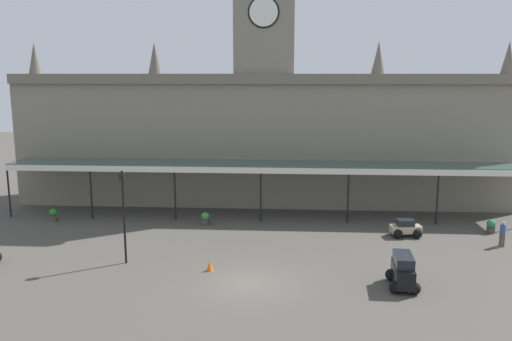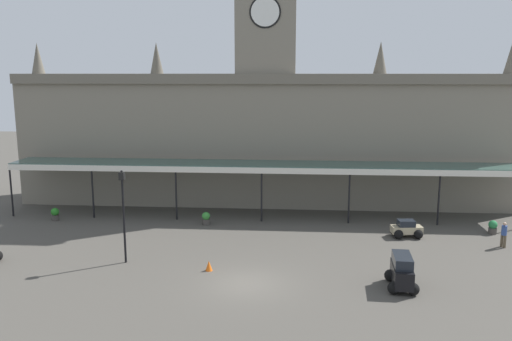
{
  "view_description": "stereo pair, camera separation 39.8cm",
  "coord_description": "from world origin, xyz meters",
  "px_view_note": "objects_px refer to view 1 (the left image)",
  "views": [
    {
      "loc": [
        2.05,
        -26.12,
        11.03
      ],
      "look_at": [
        0.0,
        6.42,
        4.94
      ],
      "focal_mm": 36.68,
      "sensor_mm": 36.0,
      "label": 1
    },
    {
      "loc": [
        2.45,
        -26.09,
        11.03
      ],
      "look_at": [
        0.0,
        6.42,
        4.94
      ],
      "focal_mm": 36.68,
      "sensor_mm": 36.0,
      "label": 2
    }
  ],
  "objects_px": {
    "car_beige_sedan": "(406,229)",
    "victorian_lamppost": "(124,207)",
    "pedestrian_crossing_forecourt": "(503,233)",
    "planter_by_canopy": "(205,218)",
    "planter_near_kerb": "(53,215)",
    "planter_forecourt_centre": "(491,226)",
    "traffic_cone": "(210,266)",
    "car_black_van": "(403,272)"
  },
  "relations": [
    {
      "from": "car_black_van",
      "to": "planter_by_canopy",
      "type": "bearing_deg",
      "value": 138.59
    },
    {
      "from": "car_beige_sedan",
      "to": "planter_near_kerb",
      "type": "bearing_deg",
      "value": 175.17
    },
    {
      "from": "planter_forecourt_centre",
      "to": "planter_by_canopy",
      "type": "distance_m",
      "value": 20.3
    },
    {
      "from": "planter_near_kerb",
      "to": "planter_by_canopy",
      "type": "relative_size",
      "value": 1.0
    },
    {
      "from": "pedestrian_crossing_forecourt",
      "to": "planter_near_kerb",
      "type": "bearing_deg",
      "value": 172.93
    },
    {
      "from": "car_beige_sedan",
      "to": "pedestrian_crossing_forecourt",
      "type": "xyz_separation_m",
      "value": [
        5.76,
        -1.74,
        0.41
      ]
    },
    {
      "from": "victorian_lamppost",
      "to": "planter_by_canopy",
      "type": "relative_size",
      "value": 5.79
    },
    {
      "from": "car_black_van",
      "to": "traffic_cone",
      "type": "height_order",
      "value": "car_black_van"
    },
    {
      "from": "car_black_van",
      "to": "victorian_lamppost",
      "type": "height_order",
      "value": "victorian_lamppost"
    },
    {
      "from": "pedestrian_crossing_forecourt",
      "to": "planter_by_canopy",
      "type": "distance_m",
      "value": 20.24
    },
    {
      "from": "pedestrian_crossing_forecourt",
      "to": "planter_by_canopy",
      "type": "bearing_deg",
      "value": 169.7
    },
    {
      "from": "planter_forecourt_centre",
      "to": "victorian_lamppost",
      "type": "bearing_deg",
      "value": -162.69
    },
    {
      "from": "planter_near_kerb",
      "to": "pedestrian_crossing_forecourt",
      "type": "bearing_deg",
      "value": -7.07
    },
    {
      "from": "car_beige_sedan",
      "to": "car_black_van",
      "type": "height_order",
      "value": "car_black_van"
    },
    {
      "from": "car_beige_sedan",
      "to": "planter_forecourt_centre",
      "type": "distance_m",
      "value": 6.25
    },
    {
      "from": "pedestrian_crossing_forecourt",
      "to": "planter_forecourt_centre",
      "type": "relative_size",
      "value": 1.74
    },
    {
      "from": "pedestrian_crossing_forecourt",
      "to": "planter_forecourt_centre",
      "type": "xyz_separation_m",
      "value": [
        0.38,
        2.9,
        -0.42
      ]
    },
    {
      "from": "traffic_cone",
      "to": "planter_forecourt_centre",
      "type": "relative_size",
      "value": 0.61
    },
    {
      "from": "car_black_van",
      "to": "traffic_cone",
      "type": "distance_m",
      "value": 10.54
    },
    {
      "from": "car_beige_sedan",
      "to": "victorian_lamppost",
      "type": "bearing_deg",
      "value": -160.49
    },
    {
      "from": "planter_forecourt_centre",
      "to": "pedestrian_crossing_forecourt",
      "type": "bearing_deg",
      "value": -97.46
    },
    {
      "from": "pedestrian_crossing_forecourt",
      "to": "car_black_van",
      "type": "bearing_deg",
      "value": -137.89
    },
    {
      "from": "planter_near_kerb",
      "to": "planter_forecourt_centre",
      "type": "bearing_deg",
      "value": -1.82
    },
    {
      "from": "car_beige_sedan",
      "to": "pedestrian_crossing_forecourt",
      "type": "height_order",
      "value": "pedestrian_crossing_forecourt"
    },
    {
      "from": "planter_by_canopy",
      "to": "pedestrian_crossing_forecourt",
      "type": "bearing_deg",
      "value": -10.3
    },
    {
      "from": "car_beige_sedan",
      "to": "pedestrian_crossing_forecourt",
      "type": "bearing_deg",
      "value": -16.75
    },
    {
      "from": "car_beige_sedan",
      "to": "planter_by_canopy",
      "type": "height_order",
      "value": "car_beige_sedan"
    },
    {
      "from": "planter_near_kerb",
      "to": "planter_by_canopy",
      "type": "bearing_deg",
      "value": -1.46
    },
    {
      "from": "pedestrian_crossing_forecourt",
      "to": "car_beige_sedan",
      "type": "bearing_deg",
      "value": 163.25
    },
    {
      "from": "car_beige_sedan",
      "to": "victorian_lamppost",
      "type": "xyz_separation_m",
      "value": [
        -17.57,
        -6.23,
        2.91
      ]
    },
    {
      "from": "car_beige_sedan",
      "to": "victorian_lamppost",
      "type": "height_order",
      "value": "victorian_lamppost"
    },
    {
      "from": "planter_near_kerb",
      "to": "planter_by_canopy",
      "type": "xyz_separation_m",
      "value": [
        11.65,
        -0.3,
        0.0
      ]
    },
    {
      "from": "planter_near_kerb",
      "to": "planter_forecourt_centre",
      "type": "xyz_separation_m",
      "value": [
        31.94,
        -1.01,
        0.0
      ]
    },
    {
      "from": "car_beige_sedan",
      "to": "victorian_lamppost",
      "type": "distance_m",
      "value": 18.87
    },
    {
      "from": "car_beige_sedan",
      "to": "traffic_cone",
      "type": "distance_m",
      "value": 14.36
    },
    {
      "from": "pedestrian_crossing_forecourt",
      "to": "planter_by_canopy",
      "type": "height_order",
      "value": "pedestrian_crossing_forecourt"
    },
    {
      "from": "pedestrian_crossing_forecourt",
      "to": "victorian_lamppost",
      "type": "relative_size",
      "value": 0.3
    },
    {
      "from": "pedestrian_crossing_forecourt",
      "to": "traffic_cone",
      "type": "height_order",
      "value": "pedestrian_crossing_forecourt"
    },
    {
      "from": "traffic_cone",
      "to": "planter_by_canopy",
      "type": "bearing_deg",
      "value": 100.66
    },
    {
      "from": "car_beige_sedan",
      "to": "planter_forecourt_centre",
      "type": "height_order",
      "value": "car_beige_sedan"
    },
    {
      "from": "car_beige_sedan",
      "to": "pedestrian_crossing_forecourt",
      "type": "relative_size",
      "value": 1.28
    },
    {
      "from": "car_beige_sedan",
      "to": "planter_forecourt_centre",
      "type": "xyz_separation_m",
      "value": [
        6.14,
        1.17,
        -0.01
      ]
    }
  ]
}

